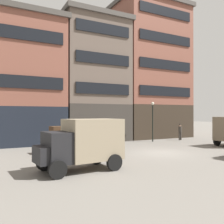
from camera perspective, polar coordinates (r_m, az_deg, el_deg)
The scene contains 10 objects.
ground_plane at distance 18.71m, azimuth 11.45°, elevation -9.30°, with size 120.00×120.00×0.00m, color slate.
building_far_left at distance 25.79m, azimuth -19.40°, elevation 7.01°, with size 7.09×7.01×12.34m.
building_center_left at distance 27.71m, azimuth -4.93°, elevation 7.62°, with size 7.47×7.01×13.43m.
building_center_right at distance 31.87m, azimuth 8.63°, elevation 9.53°, with size 9.22×7.01×16.70m.
cargo_wagon at distance 18.49m, azimuth -10.43°, elevation -5.82°, with size 2.98×1.67×1.98m.
draft_horse at distance 19.56m, azimuth -2.12°, elevation -5.17°, with size 2.35×0.70×2.30m.
delivery_truck_far at distance 12.70m, azimuth -6.89°, elevation -7.07°, with size 4.48×2.44×2.62m.
pedestrian_officer at distance 27.92m, azimuth 15.59°, elevation -4.32°, with size 0.41×0.41×1.79m.
streetlamp_curbside at distance 25.72m, azimuth 9.45°, elevation -0.90°, with size 0.32×0.32×4.12m.
fire_hydrant_curbside at distance 22.33m, azimuth -2.89°, elevation -6.75°, with size 0.24×0.24×0.83m.
Camera 1 is at (-11.65, -14.35, 2.90)m, focal length 39.24 mm.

